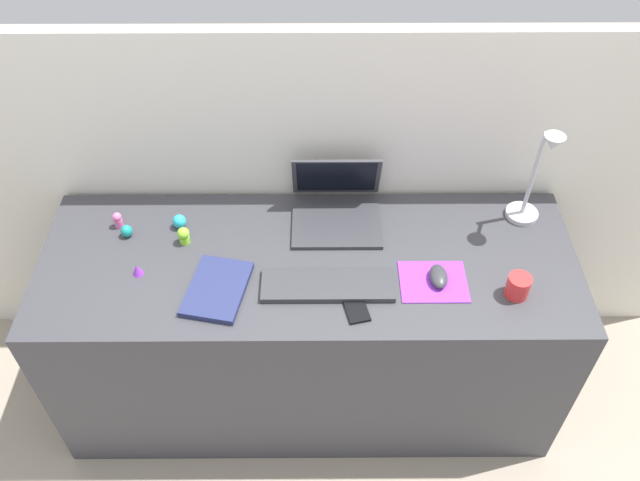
# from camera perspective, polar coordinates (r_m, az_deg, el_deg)

# --- Properties ---
(ground_plane) EXTENTS (6.00, 6.00, 0.00)m
(ground_plane) POSITION_cam_1_polar(r_m,az_deg,el_deg) (2.70, -0.83, -12.39)
(ground_plane) COLOR gray
(back_wall) EXTENTS (2.94, 0.05, 1.36)m
(back_wall) POSITION_cam_1_polar(r_m,az_deg,el_deg) (2.40, -0.96, 3.57)
(back_wall) COLOR silver
(back_wall) RESTS_ON ground_plane
(desk) EXTENTS (1.74, 0.63, 0.74)m
(desk) POSITION_cam_1_polar(r_m,az_deg,el_deg) (2.39, -0.92, -7.71)
(desk) COLOR #38383D
(desk) RESTS_ON ground_plane
(laptop) EXTENTS (0.30, 0.28, 0.20)m
(laptop) POSITION_cam_1_polar(r_m,az_deg,el_deg) (2.21, 1.45, 3.22)
(laptop) COLOR #333338
(laptop) RESTS_ON desk
(keyboard) EXTENTS (0.41, 0.13, 0.02)m
(keyboard) POSITION_cam_1_polar(r_m,az_deg,el_deg) (2.02, 0.68, -3.90)
(keyboard) COLOR #333338
(keyboard) RESTS_ON desk
(mousepad) EXTENTS (0.21, 0.17, 0.00)m
(mousepad) POSITION_cam_1_polar(r_m,az_deg,el_deg) (2.07, 9.86, -3.56)
(mousepad) COLOR purple
(mousepad) RESTS_ON desk
(mouse) EXTENTS (0.06, 0.10, 0.03)m
(mouse) POSITION_cam_1_polar(r_m,az_deg,el_deg) (2.06, 10.30, -3.10)
(mouse) COLOR #333338
(mouse) RESTS_ON mousepad
(cell_phone) EXTENTS (0.09, 0.14, 0.01)m
(cell_phone) POSITION_cam_1_polar(r_m,az_deg,el_deg) (1.98, 3.09, -5.70)
(cell_phone) COLOR black
(cell_phone) RESTS_ON desk
(desk_lamp) EXTENTS (0.11, 0.16, 0.40)m
(desk_lamp) POSITION_cam_1_polar(r_m,az_deg,el_deg) (2.21, 18.33, 5.07)
(desk_lamp) COLOR #B7B7BC
(desk_lamp) RESTS_ON desk
(notebook_pad) EXTENTS (0.21, 0.27, 0.02)m
(notebook_pad) POSITION_cam_1_polar(r_m,az_deg,el_deg) (2.03, -8.96, -4.18)
(notebook_pad) COLOR navy
(notebook_pad) RESTS_ON desk
(coffee_mug) EXTENTS (0.07, 0.07, 0.08)m
(coffee_mug) POSITION_cam_1_polar(r_m,az_deg,el_deg) (2.07, 16.91, -3.85)
(coffee_mug) COLOR red
(coffee_mug) RESTS_ON desk
(toy_figurine_cyan) EXTENTS (0.04, 0.04, 0.05)m
(toy_figurine_cyan) POSITION_cam_1_polar(r_m,az_deg,el_deg) (2.24, -12.18, 1.64)
(toy_figurine_cyan) COLOR #28B7CC
(toy_figurine_cyan) RESTS_ON desk
(toy_figurine_pink) EXTENTS (0.03, 0.03, 0.06)m
(toy_figurine_pink) POSITION_cam_1_polar(r_m,az_deg,el_deg) (2.29, -17.24, 1.74)
(toy_figurine_pink) COLOR pink
(toy_figurine_pink) RESTS_ON desk
(toy_figurine_purple) EXTENTS (0.03, 0.03, 0.04)m
(toy_figurine_purple) POSITION_cam_1_polar(r_m,az_deg,el_deg) (2.13, -15.66, -2.46)
(toy_figurine_purple) COLOR purple
(toy_figurine_purple) RESTS_ON desk
(toy_figurine_teal) EXTENTS (0.04, 0.04, 0.04)m
(toy_figurine_teal) POSITION_cam_1_polar(r_m,az_deg,el_deg) (2.26, -16.53, 0.80)
(toy_figurine_teal) COLOR teal
(toy_figurine_teal) RESTS_ON desk
(toy_figurine_lime) EXTENTS (0.04, 0.04, 0.06)m
(toy_figurine_lime) POSITION_cam_1_polar(r_m,az_deg,el_deg) (2.18, -11.81, 0.45)
(toy_figurine_lime) COLOR #8CDB33
(toy_figurine_lime) RESTS_ON desk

